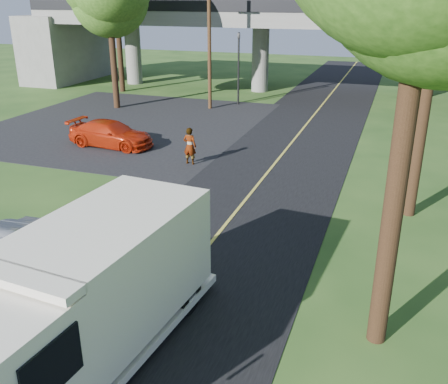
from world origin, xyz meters
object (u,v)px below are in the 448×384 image
at_px(utility_pole, 209,43).
at_px(red_sedan, 111,134).
at_px(silver_sedan, 2,261).
at_px(pedestrian, 190,146).
at_px(step_van, 88,292).
at_px(traffic_signal, 239,61).

xyz_separation_m(utility_pole, red_sedan, (-1.64, -10.79, -3.91)).
xyz_separation_m(silver_sedan, pedestrian, (0.71, 11.79, 0.16)).
distance_m(utility_pole, pedestrian, 13.25).
distance_m(red_sedan, pedestrian, 5.43).
relative_size(red_sedan, silver_sedan, 1.03).
distance_m(step_van, pedestrian, 13.96).
distance_m(step_van, silver_sedan, 4.51).
bearing_deg(silver_sedan, utility_pole, 92.60).
bearing_deg(red_sedan, pedestrian, -101.90).
relative_size(traffic_signal, utility_pole, 0.58).
bearing_deg(pedestrian, step_van, 107.64).
bearing_deg(traffic_signal, step_van, -78.90).
bearing_deg(red_sedan, step_van, -146.86).
distance_m(traffic_signal, step_van, 28.31).
bearing_deg(utility_pole, step_van, -74.91).
relative_size(utility_pole, step_van, 1.18).
relative_size(step_van, silver_sedan, 1.66).
bearing_deg(pedestrian, utility_pole, -69.83).
bearing_deg(traffic_signal, red_sedan, -103.79).
height_order(step_van, pedestrian, step_van).
distance_m(traffic_signal, silver_sedan, 26.15).
xyz_separation_m(utility_pole, step_van, (6.94, -25.74, -2.91)).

